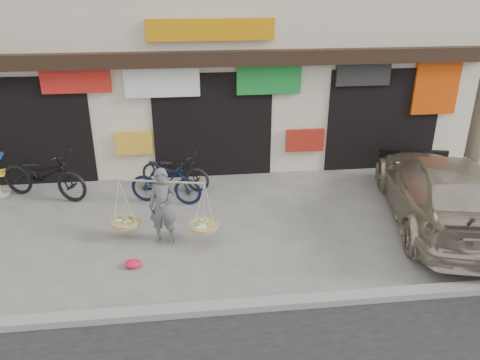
{
  "coord_description": "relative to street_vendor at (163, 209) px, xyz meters",
  "views": [
    {
      "loc": [
        -0.66,
        -7.93,
        4.85
      ],
      "look_at": [
        0.39,
        0.9,
        0.96
      ],
      "focal_mm": 35.0,
      "sensor_mm": 36.0,
      "label": 1
    }
  ],
  "objects": [
    {
      "name": "bike_0",
      "position": [
        -2.86,
        2.36,
        -0.12
      ],
      "size": [
        2.37,
        1.59,
        1.18
      ],
      "primitive_type": "imported",
      "rotation": [
        0.0,
        0.0,
        1.17
      ],
      "color": "black",
      "rests_on": "ground"
    },
    {
      "name": "ground",
      "position": [
        1.19,
        -0.24,
        -0.7
      ],
      "size": [
        70.0,
        70.0,
        0.0
      ],
      "primitive_type": "plane",
      "color": "gray",
      "rests_on": "ground"
    },
    {
      "name": "shophouse_block",
      "position": [
        1.19,
        6.18,
        2.74
      ],
      "size": [
        14.0,
        6.32,
        7.0
      ],
      "color": "beige",
      "rests_on": "ground"
    },
    {
      "name": "bike_2",
      "position": [
        0.19,
        2.53,
        -0.23
      ],
      "size": [
        1.89,
        1.3,
        0.94
      ],
      "primitive_type": "imported",
      "rotation": [
        0.0,
        0.0,
        1.15
      ],
      "color": "black",
      "rests_on": "ground"
    },
    {
      "name": "red_bag",
      "position": [
        -0.56,
        -0.85,
        -0.63
      ],
      "size": [
        0.31,
        0.25,
        0.14
      ],
      "primitive_type": "ellipsoid",
      "color": "red",
      "rests_on": "ground"
    },
    {
      "name": "street_vendor",
      "position": [
        0.0,
        0.0,
        0.0
      ],
      "size": [
        2.08,
        0.9,
        1.54
      ],
      "rotation": [
        0.0,
        0.0,
        -0.22
      ],
      "color": "slate",
      "rests_on": "ground"
    },
    {
      "name": "bike_1",
      "position": [
        -0.01,
        1.73,
        -0.2
      ],
      "size": [
        1.75,
        0.95,
        1.01
      ],
      "primitive_type": "imported",
      "rotation": [
        0.0,
        0.0,
        1.27
      ],
      "color": "#0D1933",
      "rests_on": "ground"
    },
    {
      "name": "kerb",
      "position": [
        1.19,
        -2.24,
        -0.64
      ],
      "size": [
        70.0,
        0.25,
        0.12
      ],
      "primitive_type": "cube",
      "color": "gray",
      "rests_on": "ground"
    },
    {
      "name": "suv",
      "position": [
        5.76,
        0.18,
        0.02
      ],
      "size": [
        3.05,
        5.29,
        1.44
      ],
      "rotation": [
        0.0,
        0.0,
        2.92
      ],
      "color": "#B7A994",
      "rests_on": "ground"
    }
  ]
}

